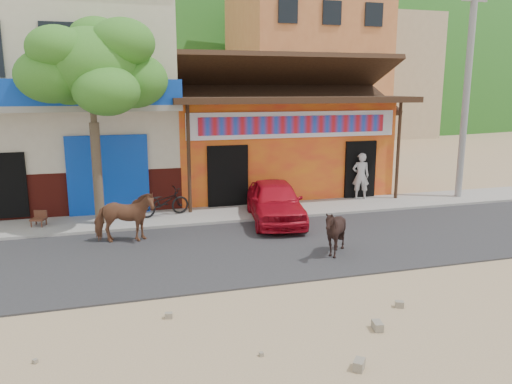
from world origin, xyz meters
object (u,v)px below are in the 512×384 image
cow_tan (124,217)px  pedestrian (361,176)px  red_car (275,201)px  scooter (163,202)px  cafe_chair_left (38,212)px  utility_pole (467,87)px  cow_dark (335,232)px  tree (94,123)px

cow_tan → pedestrian: (8.43, 2.77, 0.24)m
red_car → scooter: 3.54m
cafe_chair_left → utility_pole: bearing=17.8°
red_car → cafe_chair_left: (-6.92, 1.19, -0.15)m
pedestrian → cafe_chair_left: (-10.83, -0.71, -0.43)m
scooter → cafe_chair_left: 3.66m
cow_tan → cow_dark: cow_tan is taller
red_car → pedestrian: pedestrian is taller
utility_pole → cow_tan: utility_pole is taller
cow_dark → cow_tan: bearing=-125.6°
cow_tan → cafe_chair_left: cow_tan is taller
tree → cow_dark: bearing=-38.6°
tree → scooter: tree is taller
scooter → cafe_chair_left: size_ratio=2.04×
tree → utility_pole: bearing=0.9°
cow_tan → cafe_chair_left: size_ratio=1.97×
cow_tan → red_car: size_ratio=0.43×
pedestrian → cow_tan: bearing=35.3°
cow_tan → red_car: bearing=-72.6°
cafe_chair_left → cow_dark: bearing=-14.6°
utility_pole → pedestrian: 4.91m
cow_tan → pedestrian: 8.88m
tree → red_car: size_ratio=1.59×
cow_dark → pedestrian: size_ratio=0.71×
cow_tan → scooter: bearing=-22.8°
cow_dark → scooter: size_ratio=0.71×
cow_dark → red_car: size_ratio=0.32×
scooter → pedestrian: (7.18, 0.53, 0.40)m
utility_pole → red_car: utility_pole is taller
tree → cow_tan: size_ratio=3.71×
cafe_chair_left → tree: bearing=11.4°
red_car → cafe_chair_left: 7.02m
cow_dark → cafe_chair_left: size_ratio=1.46×
cow_tan → red_car: cow_tan is taller
cow_tan → tree: bearing=26.1°
utility_pole → pedestrian: utility_pole is taller
utility_pole → cafe_chair_left: 14.97m
tree → pedestrian: tree is taller
cafe_chair_left → scooter: bearing=20.6°
utility_pole → tree: bearing=-179.1°
cow_tan → cafe_chair_left: (-2.40, 2.07, -0.19)m
red_car → cafe_chair_left: size_ratio=4.60×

